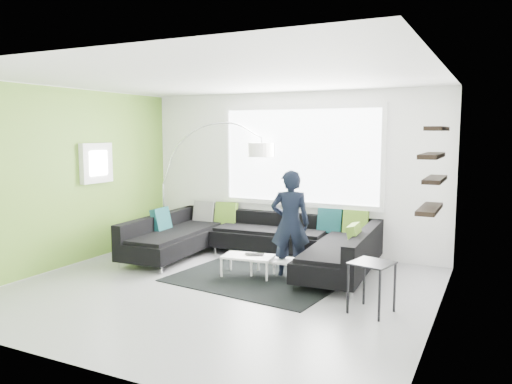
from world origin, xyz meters
TOP-DOWN VIEW (x-y plane):
  - ground at (0.00, 0.00)m, footprint 5.50×5.50m
  - room_shell at (0.04, 0.21)m, footprint 5.54×5.04m
  - sectional_sofa at (-0.16, 1.36)m, footprint 3.86×2.50m
  - rug at (0.26, 0.62)m, footprint 2.52×1.97m
  - coffee_table at (0.24, 0.80)m, footprint 1.01×0.67m
  - arc_lamp at (-2.32, 1.90)m, footprint 2.32×1.42m
  - side_table at (2.05, 0.03)m, footprint 0.53×0.53m
  - person at (0.61, 1.02)m, footprint 0.83×0.77m
  - laptop at (0.16, 0.75)m, footprint 0.40×0.37m

SIDE VIEW (x-z plane):
  - ground at x=0.00m, z-range 0.00..0.00m
  - rug at x=0.26m, z-range 0.00..0.01m
  - coffee_table at x=0.24m, z-range 0.00..0.31m
  - side_table at x=2.05m, z-range 0.00..0.61m
  - laptop at x=0.16m, z-range 0.31..0.33m
  - sectional_sofa at x=-0.16m, z-range -0.05..0.76m
  - person at x=0.61m, z-range 0.00..1.57m
  - arc_lamp at x=-2.32m, z-range 0.00..2.29m
  - room_shell at x=0.04m, z-range 0.40..3.22m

